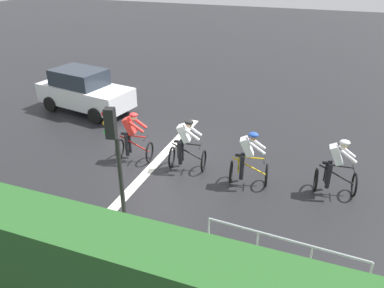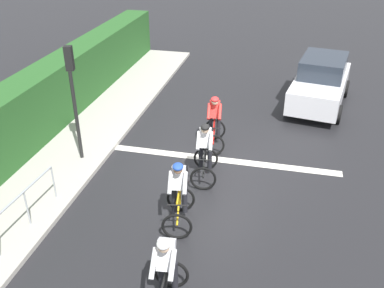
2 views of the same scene
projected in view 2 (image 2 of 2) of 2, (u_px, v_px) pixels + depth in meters
The scene contains 11 objects.
ground_plane at pixel (216, 162), 12.39m from camera, with size 80.00×80.00×0.00m, color black.
sidewalk_kerb at pixel (37, 178), 11.56m from camera, with size 2.80×23.60×0.12m, color #ADA89E.
stone_wall_low at pixel (6, 165), 11.61m from camera, with size 0.44×23.60×0.63m, color tan.
road_marking_stop_line at pixel (217, 159), 12.51m from camera, with size 7.00×0.30×0.01m, color silver.
cyclist_lead at pixel (166, 275), 7.51m from camera, with size 0.78×1.14×1.66m.
cyclist_second at pixel (179, 195), 9.61m from camera, with size 0.85×1.18×1.66m.
cyclist_mid at pixel (205, 153), 11.26m from camera, with size 0.82×1.16×1.66m.
cyclist_fourth at pixel (214, 123), 12.82m from camera, with size 0.82×1.16×1.66m.
car_white at pixel (321, 82), 15.58m from camera, with size 2.39×4.33×1.76m.
traffic_light_near_crossing at pixel (73, 88), 11.42m from camera, with size 0.24×0.31×3.34m.
pedestrian_railing_kerbside at pixel (10, 215), 9.01m from camera, with size 0.22×3.26×1.03m.
Camera 2 is at (-1.73, 10.49, 6.42)m, focal length 40.26 mm.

